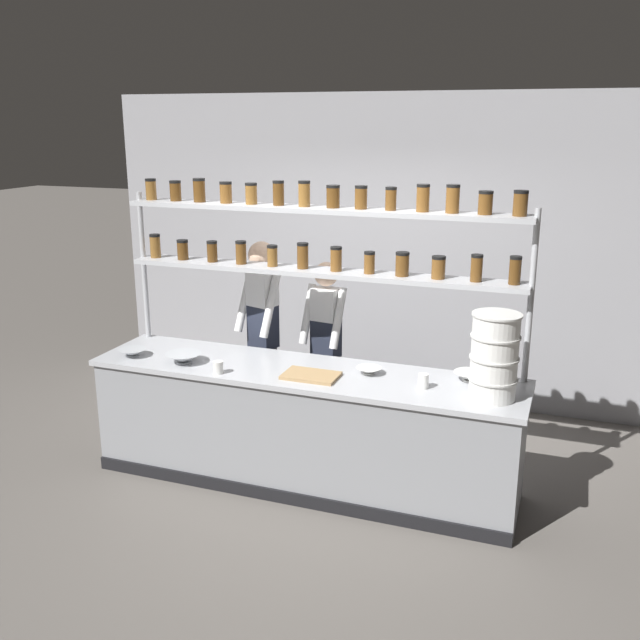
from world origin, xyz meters
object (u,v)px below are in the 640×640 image
object	(u,v)px
spice_shelf_unit	(321,243)
serving_cup_by_board	(218,367)
prep_bowl_near_right	(470,377)
serving_cup_front	(423,381)
chef_center	(326,341)
prep_bowl_center_front	(133,353)
prep_bowl_center_back	(369,371)
container_stack	(494,357)
cutting_board	(311,376)
chef_left	(263,327)
prep_bowl_near_left	(184,358)

from	to	relation	value
spice_shelf_unit	serving_cup_by_board	size ratio (longest dim) A/B	33.89
prep_bowl_near_right	serving_cup_front	size ratio (longest dim) A/B	2.23
chef_center	prep_bowl_center_front	xyz separation A→B (m)	(-1.29, -0.93, 0.04)
prep_bowl_center_back	container_stack	bearing A→B (deg)	-10.33
cutting_board	serving_cup_front	world-z (taller)	serving_cup_front
chef_left	chef_center	world-z (taller)	chef_left
prep_bowl_center_back	serving_cup_by_board	distance (m)	1.11
container_stack	prep_bowl_near_right	size ratio (longest dim) A/B	2.50
prep_bowl_center_front	serving_cup_by_board	bearing A→B (deg)	-8.24
prep_bowl_center_front	serving_cup_by_board	xyz separation A→B (m)	(0.82, -0.12, 0.02)
cutting_board	container_stack	bearing A→B (deg)	1.74
chef_left	prep_bowl_near_right	distance (m)	1.86
prep_bowl_center_front	prep_bowl_center_back	distance (m)	1.89
prep_bowl_center_front	prep_bowl_center_back	world-z (taller)	prep_bowl_center_front
prep_bowl_center_front	cutting_board	bearing A→B (deg)	1.64
spice_shelf_unit	chef_center	xyz separation A→B (m)	(-0.12, 0.44, -0.92)
prep_bowl_near_right	serving_cup_by_board	world-z (taller)	serving_cup_by_board
cutting_board	prep_bowl_center_front	distance (m)	1.49
cutting_board	prep_bowl_near_left	distance (m)	1.03
prep_bowl_center_front	prep_bowl_near_right	bearing A→B (deg)	8.02
chef_center	prep_bowl_near_left	xyz separation A→B (m)	(-0.83, -0.93, 0.05)
spice_shelf_unit	container_stack	size ratio (longest dim) A/B	5.39
prep_bowl_near_right	serving_cup_by_board	distance (m)	1.83
prep_bowl_near_right	container_stack	bearing A→B (deg)	-56.27
container_stack	prep_bowl_center_front	bearing A→B (deg)	-178.31
prep_bowl_near_left	prep_bowl_center_front	world-z (taller)	prep_bowl_near_left
cutting_board	prep_bowl_center_front	xyz separation A→B (m)	(-1.49, -0.04, 0.02)
spice_shelf_unit	prep_bowl_near_right	xyz separation A→B (m)	(1.18, -0.13, -0.88)
container_stack	prep_bowl_near_left	size ratio (longest dim) A/B	2.13
cutting_board	serving_cup_by_board	xyz separation A→B (m)	(-0.67, -0.16, 0.03)
container_stack	prep_bowl_center_back	size ratio (longest dim) A/B	3.11
prep_bowl_center_front	serving_cup_by_board	world-z (taller)	serving_cup_by_board
cutting_board	prep_bowl_near_right	world-z (taller)	prep_bowl_near_right
chef_center	prep_bowl_center_back	size ratio (longest dim) A/B	8.38
cutting_board	prep_bowl_near_right	size ratio (longest dim) A/B	1.70
prep_bowl_near_left	prep_bowl_center_front	distance (m)	0.46
spice_shelf_unit	chef_center	bearing A→B (deg)	104.86
chef_center	prep_bowl_near_right	world-z (taller)	chef_center
spice_shelf_unit	prep_bowl_center_front	xyz separation A→B (m)	(-1.40, -0.50, -0.88)
serving_cup_front	spice_shelf_unit	bearing A→B (deg)	156.52
cutting_board	prep_bowl_near_left	world-z (taller)	prep_bowl_near_left
prep_bowl_near_right	serving_cup_front	xyz separation A→B (m)	(-0.28, -0.26, 0.02)
serving_cup_front	prep_bowl_near_left	bearing A→B (deg)	-176.80
container_stack	serving_cup_by_board	world-z (taller)	container_stack
prep_bowl_near_left	prep_bowl_center_back	world-z (taller)	prep_bowl_near_left
prep_bowl_center_back	prep_bowl_near_right	bearing A→B (deg)	9.28
spice_shelf_unit	prep_bowl_near_left	distance (m)	1.38
prep_bowl_near_left	serving_cup_front	world-z (taller)	serving_cup_front
prep_bowl_center_back	chef_left	bearing A→B (deg)	154.11
container_stack	serving_cup_front	bearing A→B (deg)	177.35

